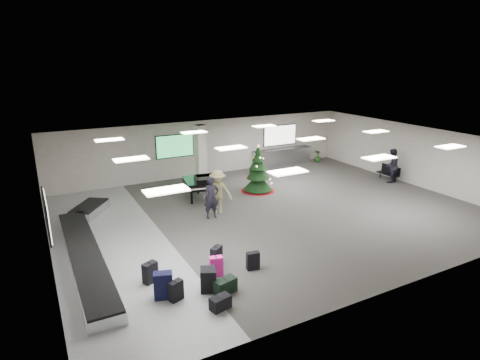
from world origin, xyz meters
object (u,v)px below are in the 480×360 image
pink_suitcase (216,266)px  bench (389,172)px  christmas_tree (258,175)px  traveler_bench (391,166)px  baggage_carousel (86,245)px  traveler_a (211,198)px  potted_plant_right (318,156)px  service_counter (282,157)px  potted_plant_left (252,168)px  traveler_b (218,192)px  grand_piano (201,183)px

pink_suitcase → bench: size_ratio=0.49×
christmas_tree → pink_suitcase: bearing=-129.2°
christmas_tree → traveler_bench: (7.24, -2.13, 0.09)m
baggage_carousel → traveler_a: traveler_a is taller
traveler_a → potted_plant_right: size_ratio=2.39×
service_counter → potted_plant_left: (-2.67, -0.80, -0.19)m
traveler_bench → pink_suitcase: bearing=4.6°
bench → traveler_bench: 0.59m
potted_plant_right → christmas_tree: bearing=-152.9°
potted_plant_right → traveler_b: bearing=-151.8°
potted_plant_left → traveler_a: bearing=-133.6°
pink_suitcase → grand_piano: size_ratio=0.30×
traveler_bench → potted_plant_right: bearing=-98.3°
traveler_a → traveler_b: traveler_b is taller
bench → traveler_bench: size_ratio=0.72×
traveler_bench → potted_plant_left: (-5.91, 5.10, -0.59)m
baggage_carousel → bench: bench is taller
baggage_carousel → potted_plant_left: (10.17, 5.94, 0.14)m
grand_piano → traveler_a: (-0.56, -2.51, 0.11)m
traveler_a → potted_plant_right: traveler_a is taller
christmas_tree → traveler_a: christmas_tree is taller
traveler_b → potted_plant_left: (4.46, 4.80, -0.63)m
service_counter → pink_suitcase: (-9.47, -10.45, -0.22)m
potted_plant_right → pink_suitcase: bearing=-140.1°
christmas_tree → grand_piano: (-3.04, 0.29, -0.05)m
traveler_b → traveler_bench: traveler_b is taller
grand_piano → traveler_b: 2.14m
christmas_tree → grand_piano: bearing=174.5°
service_counter → traveler_a: (-7.61, -5.98, 0.37)m
bench → service_counter: bearing=123.9°
service_counter → grand_piano: (-7.05, -3.47, 0.25)m
potted_plant_left → pink_suitcase: bearing=-125.1°
service_counter → bench: service_counter is taller
service_counter → traveler_b: (-7.13, -5.60, 0.44)m
pink_suitcase → potted_plant_left: (6.79, 9.66, 0.03)m
potted_plant_left → baggage_carousel: bearing=-149.7°
service_counter → potted_plant_left: service_counter is taller
grand_piano → traveler_b: (-0.09, -2.13, 0.18)m
grand_piano → traveler_a: size_ratio=1.21×
grand_piano → bench: grand_piano is taller
pink_suitcase → grand_piano: grand_piano is taller
pink_suitcase → grand_piano: (2.42, 6.98, 0.47)m
potted_plant_left → potted_plant_right: 5.27m
baggage_carousel → grand_piano: grand_piano is taller
service_counter → potted_plant_left: 2.80m
potted_plant_right → traveler_bench: bearing=-83.2°
bench → potted_plant_left: (-6.12, 4.80, -0.13)m
baggage_carousel → traveler_bench: bearing=3.0°
bench → christmas_tree: bearing=168.4°
bench → baggage_carousel: bearing=-173.8°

